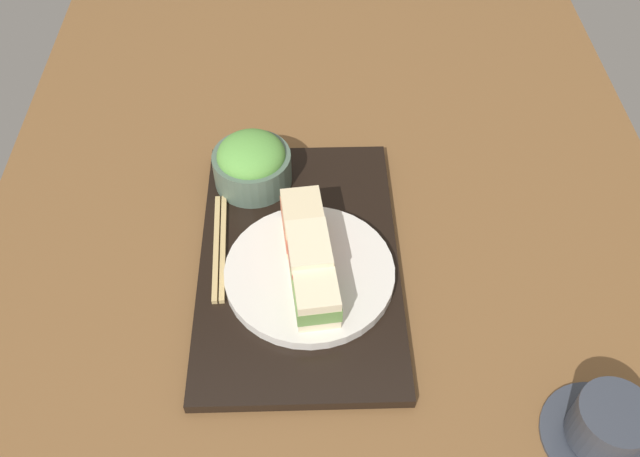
{
  "coord_description": "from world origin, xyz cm",
  "views": [
    {
      "loc": [
        56.03,
        -3.42,
        72.96
      ],
      "look_at": [
        -1.96,
        -1.89,
        5.0
      ],
      "focal_mm": 37.89,
      "sensor_mm": 36.0,
      "label": 1
    }
  ],
  "objects": [
    {
      "name": "chopsticks_pair",
      "position": [
        -1.71,
        -15.5,
        1.94
      ],
      "size": [
        18.24,
        2.47,
        0.7
      ],
      "color": "tan",
      "rests_on": "serving_tray"
    },
    {
      "name": "salad_bowl",
      "position": [
        -14.48,
        -11.38,
        5.27
      ],
      "size": [
        11.33,
        11.33,
        7.8
      ],
      "color": "#4C6051",
      "rests_on": "serving_tray"
    },
    {
      "name": "sandwich_middle",
      "position": [
        3.32,
        -3.4,
        5.96
      ],
      "size": [
        8.56,
        6.03,
        5.78
      ],
      "color": "beige",
      "rests_on": "sandwich_plate"
    },
    {
      "name": "sandwich_far",
      "position": [
        8.88,
        -2.68,
        5.58
      ],
      "size": [
        8.08,
        6.21,
        5.01
      ],
      "color": "beige",
      "rests_on": "sandwich_plate"
    },
    {
      "name": "sandwich_plate",
      "position": [
        3.32,
        -3.4,
        2.33
      ],
      "size": [
        22.21,
        22.21,
        1.49
      ],
      "primitive_type": "cylinder",
      "color": "silver",
      "rests_on": "serving_tray"
    },
    {
      "name": "coffee_cup",
      "position": [
        25.5,
        28.93,
        2.98
      ],
      "size": [
        13.36,
        13.43,
        6.62
      ],
      "color": "#333842",
      "rests_on": "ground_plane"
    },
    {
      "name": "sandwich_near",
      "position": [
        -2.23,
        -4.11,
        5.96
      ],
      "size": [
        8.49,
        6.15,
        5.78
      ],
      "color": "beige",
      "rests_on": "sandwich_plate"
    },
    {
      "name": "ground_plane",
      "position": [
        0.0,
        0.0,
        -1.5
      ],
      "size": [
        140.0,
        100.0,
        3.0
      ],
      "primitive_type": "cube",
      "color": "brown"
    },
    {
      "name": "serving_tray",
      "position": [
        0.27,
        -4.78,
        0.79
      ],
      "size": [
        42.82,
        26.54,
        1.59
      ],
      "primitive_type": "cube",
      "color": "black",
      "rests_on": "ground_plane"
    }
  ]
}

